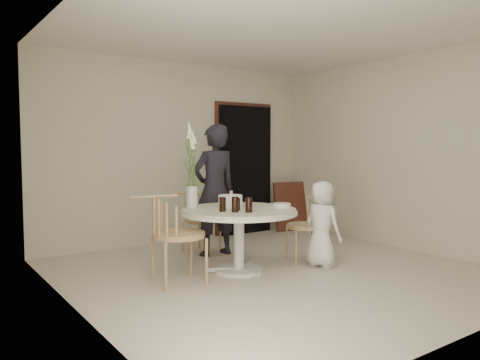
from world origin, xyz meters
TOP-DOWN VIEW (x-y plane):
  - ground at (0.00, 0.00)m, footprint 4.50×4.50m
  - room_shell at (0.00, 0.00)m, footprint 4.50×4.50m
  - doorway at (1.15, 2.19)m, footprint 1.00×0.10m
  - door_trim at (1.15, 2.23)m, footprint 1.12×0.03m
  - table at (-0.35, 0.25)m, footprint 1.33×1.33m
  - picture_frame at (1.95, 1.95)m, footprint 0.65×0.27m
  - chair_far at (-0.20, 1.51)m, footprint 0.55×0.57m
  - chair_right at (0.72, 0.12)m, footprint 0.60×0.58m
  - chair_left at (-1.25, 0.27)m, footprint 0.61×0.58m
  - girl at (-0.13, 1.13)m, footprint 0.63×0.41m
  - boy at (0.59, -0.13)m, footprint 0.36×0.53m
  - birthday_cake at (-0.32, 0.47)m, footprint 0.28×0.28m
  - cola_tumbler_a at (-0.54, 0.05)m, footprint 0.10×0.10m
  - cola_tumbler_b at (-0.44, -0.06)m, footprint 0.09×0.09m
  - cola_tumbler_c at (-0.63, 0.17)m, footprint 0.09×0.09m
  - cola_tumbler_d at (-0.44, 0.15)m, footprint 0.08×0.08m
  - plate_stack at (0.11, 0.04)m, footprint 0.23×0.23m
  - flower_vase at (-0.75, 0.63)m, footprint 0.14×0.14m

SIDE VIEW (x-z plane):
  - ground at x=0.00m, z-range 0.00..0.00m
  - picture_frame at x=1.95m, z-range 0.00..0.83m
  - boy at x=0.59m, z-range 0.00..1.03m
  - chair_far at x=-0.20m, z-range 0.12..0.91m
  - chair_right at x=0.72m, z-range 0.12..0.95m
  - chair_left at x=-1.25m, z-range 0.14..1.09m
  - table at x=-0.35m, z-range 0.25..0.98m
  - plate_stack at x=0.11m, z-range 0.73..0.78m
  - cola_tumbler_d at x=-0.44m, z-range 0.73..0.86m
  - birthday_cake at x=-0.32m, z-range 0.71..0.89m
  - cola_tumbler_c at x=-0.63m, z-range 0.73..0.88m
  - cola_tumbler_a at x=-0.54m, z-range 0.73..0.89m
  - cola_tumbler_b at x=-0.44m, z-range 0.73..0.89m
  - girl at x=-0.13m, z-range 0.00..1.73m
  - doorway at x=1.15m, z-range 0.00..2.10m
  - door_trim at x=1.15m, z-range 0.00..2.22m
  - flower_vase at x=-0.75m, z-range 0.67..1.68m
  - room_shell at x=0.00m, z-range -0.63..3.87m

